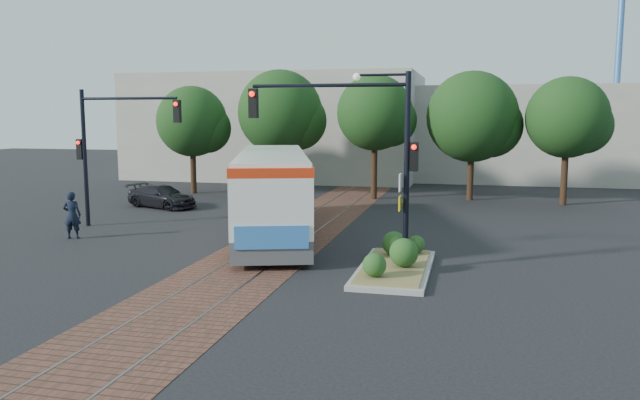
# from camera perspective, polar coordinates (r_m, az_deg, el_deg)

# --- Properties ---
(ground) EXTENTS (120.00, 120.00, 0.00)m
(ground) POSITION_cam_1_polar(r_m,az_deg,el_deg) (21.91, -5.45, -5.16)
(ground) COLOR black
(ground) RESTS_ON ground
(trackbed) EXTENTS (3.60, 40.00, 0.02)m
(trackbed) POSITION_cam_1_polar(r_m,az_deg,el_deg) (25.64, -2.52, -3.22)
(trackbed) COLOR brown
(trackbed) RESTS_ON ground
(tree_row) EXTENTS (26.40, 5.60, 7.67)m
(tree_row) POSITION_cam_1_polar(r_m,az_deg,el_deg) (37.05, 4.68, 7.67)
(tree_row) COLOR #382314
(tree_row) RESTS_ON ground
(warehouses) EXTENTS (40.00, 13.00, 8.00)m
(warehouses) POSITION_cam_1_polar(r_m,az_deg,el_deg) (49.51, 4.94, 6.47)
(warehouses) COLOR #ADA899
(warehouses) RESTS_ON ground
(crane) EXTENTS (8.00, 0.50, 18.00)m
(crane) POSITION_cam_1_polar(r_m,az_deg,el_deg) (55.58, 25.71, 13.19)
(crane) COLOR #3F72B2
(crane) RESTS_ON ground
(city_bus) EXTENTS (6.41, 12.86, 3.39)m
(city_bus) POSITION_cam_1_polar(r_m,az_deg,el_deg) (25.68, -4.36, 1.04)
(city_bus) COLOR #4B4B4E
(city_bus) RESTS_ON ground
(traffic_island) EXTENTS (2.20, 5.20, 1.13)m
(traffic_island) POSITION_cam_1_polar(r_m,az_deg,el_deg) (19.92, 6.95, -5.52)
(traffic_island) COLOR gray
(traffic_island) RESTS_ON ground
(signal_pole_main) EXTENTS (5.49, 0.46, 6.00)m
(signal_pole_main) POSITION_cam_1_polar(r_m,az_deg,el_deg) (19.63, 4.37, 5.61)
(signal_pole_main) COLOR black
(signal_pole_main) RESTS_ON ground
(signal_pole_left) EXTENTS (4.99, 0.34, 6.00)m
(signal_pole_left) POSITION_cam_1_polar(r_m,az_deg,el_deg) (28.68, -18.91, 5.30)
(signal_pole_left) COLOR black
(signal_pole_left) RESTS_ON ground
(officer) EXTENTS (0.79, 0.62, 1.89)m
(officer) POSITION_cam_1_polar(r_m,az_deg,el_deg) (26.67, -21.73, -1.29)
(officer) COLOR black
(officer) RESTS_ON ground
(parked_car) EXTENTS (4.48, 2.99, 1.20)m
(parked_car) POSITION_cam_1_polar(r_m,az_deg,el_deg) (34.29, -14.28, 0.33)
(parked_car) COLOR black
(parked_car) RESTS_ON ground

